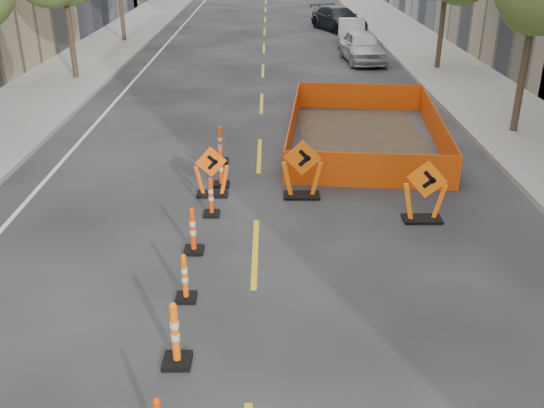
{
  "coord_description": "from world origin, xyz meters",
  "views": [
    {
      "loc": [
        0.31,
        -7.25,
        6.24
      ],
      "look_at": [
        0.36,
        4.04,
        1.1
      ],
      "focal_mm": 40.0,
      "sensor_mm": 36.0,
      "label": 1
    }
  ],
  "objects_px": {
    "channelizer_7": "(221,167)",
    "chevron_sign_left": "(212,171)",
    "chevron_sign_center": "(302,169)",
    "parked_car_near": "(362,46)",
    "chevron_sign_right": "(425,191)",
    "parked_car_far": "(339,19)",
    "channelizer_4": "(185,277)",
    "channelizer_3": "(175,334)",
    "channelizer_5": "(193,230)",
    "channelizer_8": "(220,144)",
    "channelizer_6": "(211,197)",
    "parked_car_mid": "(351,32)"
  },
  "relations": [
    {
      "from": "channelizer_4",
      "to": "parked_car_far",
      "type": "xyz_separation_m",
      "value": [
        6.18,
        32.39,
        0.29
      ]
    },
    {
      "from": "chevron_sign_left",
      "to": "chevron_sign_right",
      "type": "xyz_separation_m",
      "value": [
        5.04,
        -1.5,
        0.09
      ]
    },
    {
      "from": "chevron_sign_right",
      "to": "parked_car_near",
      "type": "xyz_separation_m",
      "value": [
        1.17,
        18.61,
        0.02
      ]
    },
    {
      "from": "channelizer_5",
      "to": "chevron_sign_center",
      "type": "bearing_deg",
      "value": 49.97
    },
    {
      "from": "channelizer_7",
      "to": "parked_car_near",
      "type": "distance_m",
      "value": 17.56
    },
    {
      "from": "channelizer_4",
      "to": "chevron_sign_center",
      "type": "height_order",
      "value": "chevron_sign_center"
    },
    {
      "from": "channelizer_6",
      "to": "chevron_sign_center",
      "type": "height_order",
      "value": "chevron_sign_center"
    },
    {
      "from": "channelizer_3",
      "to": "parked_car_near",
      "type": "distance_m",
      "value": 24.52
    },
    {
      "from": "chevron_sign_left",
      "to": "channelizer_6",
      "type": "bearing_deg",
      "value": -99.12
    },
    {
      "from": "channelizer_5",
      "to": "chevron_sign_right",
      "type": "xyz_separation_m",
      "value": [
        5.18,
        1.49,
        0.24
      ]
    },
    {
      "from": "channelizer_3",
      "to": "channelizer_6",
      "type": "height_order",
      "value": "channelizer_3"
    },
    {
      "from": "channelizer_5",
      "to": "parked_car_mid",
      "type": "bearing_deg",
      "value": 75.68
    },
    {
      "from": "channelizer_7",
      "to": "channelizer_6",
      "type": "bearing_deg",
      "value": -93.31
    },
    {
      "from": "channelizer_8",
      "to": "channelizer_3",
      "type": "bearing_deg",
      "value": -90.2
    },
    {
      "from": "chevron_sign_center",
      "to": "channelizer_8",
      "type": "bearing_deg",
      "value": 137.12
    },
    {
      "from": "channelizer_7",
      "to": "chevron_sign_left",
      "type": "bearing_deg",
      "value": -106.63
    },
    {
      "from": "channelizer_5",
      "to": "channelizer_3",
      "type": "bearing_deg",
      "value": -87.71
    },
    {
      "from": "chevron_sign_right",
      "to": "parked_car_far",
      "type": "height_order",
      "value": "parked_car_far"
    },
    {
      "from": "channelizer_3",
      "to": "chevron_sign_left",
      "type": "distance_m",
      "value": 6.6
    },
    {
      "from": "channelizer_5",
      "to": "chevron_sign_left",
      "type": "bearing_deg",
      "value": 87.37
    },
    {
      "from": "channelizer_6",
      "to": "chevron_sign_left",
      "type": "relative_size",
      "value": 0.72
    },
    {
      "from": "channelizer_7",
      "to": "channelizer_3",
      "type": "bearing_deg",
      "value": -91.42
    },
    {
      "from": "channelizer_4",
      "to": "parked_car_mid",
      "type": "relative_size",
      "value": 0.22
    },
    {
      "from": "parked_car_far",
      "to": "channelizer_7",
      "type": "bearing_deg",
      "value": -124.2
    },
    {
      "from": "channelizer_8",
      "to": "parked_car_mid",
      "type": "distance_m",
      "value": 20.71
    },
    {
      "from": "channelizer_6",
      "to": "parked_car_near",
      "type": "distance_m",
      "value": 19.3
    },
    {
      "from": "chevron_sign_right",
      "to": "parked_car_mid",
      "type": "xyz_separation_m",
      "value": [
        1.24,
        23.67,
        -0.03
      ]
    },
    {
      "from": "channelizer_4",
      "to": "parked_car_near",
      "type": "xyz_separation_m",
      "value": [
        6.3,
        21.91,
        0.3
      ]
    },
    {
      "from": "channelizer_5",
      "to": "chevron_sign_right",
      "type": "bearing_deg",
      "value": 16.08
    },
    {
      "from": "channelizer_3",
      "to": "parked_car_far",
      "type": "distance_m",
      "value": 34.73
    },
    {
      "from": "channelizer_5",
      "to": "channelizer_6",
      "type": "bearing_deg",
      "value": 83.08
    },
    {
      "from": "chevron_sign_left",
      "to": "parked_car_far",
      "type": "xyz_separation_m",
      "value": [
        6.1,
        27.59,
        0.1
      ]
    },
    {
      "from": "parked_car_near",
      "to": "parked_car_far",
      "type": "height_order",
      "value": "parked_car_near"
    },
    {
      "from": "channelizer_7",
      "to": "chevron_sign_center",
      "type": "bearing_deg",
      "value": -19.23
    },
    {
      "from": "channelizer_6",
      "to": "chevron_sign_left",
      "type": "distance_m",
      "value": 1.2
    },
    {
      "from": "channelizer_6",
      "to": "channelizer_8",
      "type": "distance_m",
      "value": 3.61
    },
    {
      "from": "parked_car_near",
      "to": "chevron_sign_left",
      "type": "bearing_deg",
      "value": -114.17
    },
    {
      "from": "chevron_sign_left",
      "to": "parked_car_near",
      "type": "height_order",
      "value": "parked_car_near"
    },
    {
      "from": "channelizer_5",
      "to": "chevron_sign_right",
      "type": "distance_m",
      "value": 5.4
    },
    {
      "from": "channelizer_6",
      "to": "chevron_sign_left",
      "type": "xyz_separation_m",
      "value": [
        -0.08,
        1.18,
        0.18
      ]
    },
    {
      "from": "channelizer_4",
      "to": "chevron_sign_left",
      "type": "bearing_deg",
      "value": 89.07
    },
    {
      "from": "channelizer_6",
      "to": "chevron_sign_center",
      "type": "relative_size",
      "value": 0.63
    },
    {
      "from": "channelizer_3",
      "to": "channelizer_4",
      "type": "height_order",
      "value": "channelizer_3"
    },
    {
      "from": "channelizer_6",
      "to": "chevron_sign_right",
      "type": "bearing_deg",
      "value": -3.62
    },
    {
      "from": "chevron_sign_center",
      "to": "parked_car_near",
      "type": "bearing_deg",
      "value": 82.76
    },
    {
      "from": "channelizer_7",
      "to": "parked_car_far",
      "type": "xyz_separation_m",
      "value": [
        5.91,
        26.96,
        0.24
      ]
    },
    {
      "from": "chevron_sign_right",
      "to": "parked_car_mid",
      "type": "distance_m",
      "value": 23.7
    },
    {
      "from": "channelizer_8",
      "to": "chevron_sign_left",
      "type": "xyz_separation_m",
      "value": [
        -0.04,
        -2.43,
        0.12
      ]
    },
    {
      "from": "channelizer_5",
      "to": "channelizer_7",
      "type": "distance_m",
      "value": 3.63
    },
    {
      "from": "channelizer_3",
      "to": "channelizer_5",
      "type": "xyz_separation_m",
      "value": [
        -0.14,
        3.61,
        -0.05
      ]
    }
  ]
}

